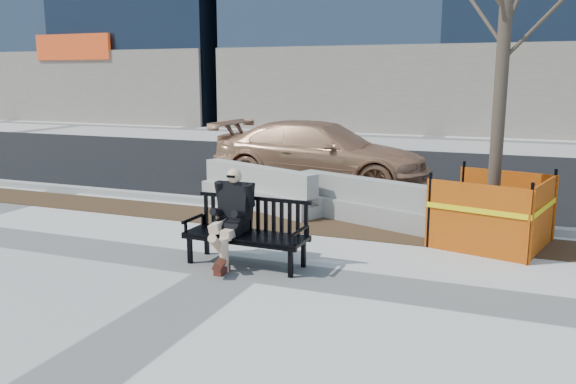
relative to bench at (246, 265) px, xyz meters
name	(u,v)px	position (x,y,z in m)	size (l,w,h in m)	color
ground	(238,268)	(-0.05, -0.16, 0.00)	(120.00, 120.00, 0.00)	beige
mulch_strip	(302,225)	(-0.05, 2.44, 0.00)	(40.00, 1.20, 0.02)	#47301C
asphalt_street	(380,173)	(-0.05, 8.64, 0.00)	(60.00, 10.40, 0.01)	black
curb	(319,211)	(-0.05, 3.39, 0.06)	(60.00, 0.25, 0.12)	#9E9B93
bench	(246,265)	(0.00, 0.00, 0.00)	(1.80, 0.64, 0.96)	black
seated_man	(233,262)	(-0.24, 0.05, 0.00)	(0.58, 0.96, 1.35)	black
tree_fence	(490,244)	(3.16, 2.38, 0.00)	(2.37, 2.37, 5.94)	orange
sedan	(320,185)	(-1.00, 6.29, 0.00)	(2.17, 5.34, 1.55)	#B07C57
jersey_barrier_left	(259,208)	(-1.36, 3.42, 0.00)	(3.01, 0.60, 0.86)	#9F9D95
jersey_barrier_right	(365,222)	(0.95, 3.06, 0.00)	(2.86, 0.57, 0.82)	gray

